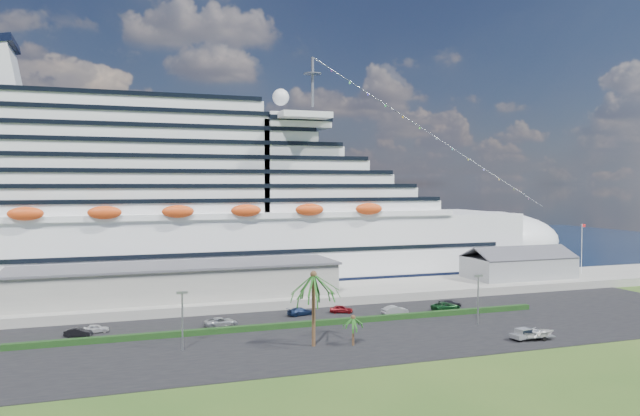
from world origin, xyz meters
name	(u,v)px	position (x,y,z in m)	size (l,w,h in m)	color
ground	(389,348)	(0.00, 0.00, 0.00)	(420.00, 420.00, 0.00)	#294D19
asphalt_lot	(359,330)	(0.00, 11.00, 0.06)	(140.00, 38.00, 0.12)	black
wharf	(304,295)	(0.00, 40.00, 0.90)	(240.00, 20.00, 1.80)	gray
water	(223,253)	(0.00, 130.00, 0.01)	(420.00, 160.00, 0.02)	black
cruise_ship	(181,213)	(-21.53, 64.00, 16.69)	(191.00, 38.00, 54.00)	silver
terminal_building	(178,281)	(-25.00, 40.00, 5.01)	(61.00, 15.00, 6.30)	gray
port_shed	(518,266)	(52.00, 40.00, 4.40)	(24.00, 12.31, 7.37)	gray
flagpole	(582,247)	(70.04, 40.00, 8.27)	(1.08, 0.16, 12.00)	silver
hedge	(302,324)	(-8.00, 16.00, 0.57)	(88.00, 1.10, 0.90)	black
lamp_post_left	(182,313)	(-28.00, 8.00, 5.34)	(1.60, 0.35, 8.27)	gray
lamp_post_right	(478,293)	(20.00, 8.00, 5.34)	(1.60, 0.35, 8.27)	gray
palm_tall	(314,283)	(-10.00, 4.00, 9.20)	(8.82, 8.82, 11.13)	#47301E
palm_short	(353,321)	(-4.50, 2.50, 3.67)	(3.53, 3.53, 4.56)	#47301E
parked_car_0	(96,328)	(-39.50, 22.88, 0.77)	(1.53, 3.80, 1.29)	silver
parked_car_1	(78,332)	(-42.08, 20.98, 0.79)	(1.41, 4.06, 1.34)	black
parked_car_2	(221,322)	(-20.37, 20.51, 0.87)	(2.48, 5.38, 1.49)	#999DA2
parked_car_3	(301,311)	(-5.49, 24.56, 0.83)	(1.99, 4.90, 1.42)	#111F3E
parked_car_4	(341,309)	(2.07, 24.16, 0.84)	(1.69, 4.21, 1.43)	maroon
parked_car_5	(395,310)	(10.53, 19.59, 0.90)	(1.65, 4.73, 1.56)	#94969B
parked_car_6	(446,306)	(21.02, 19.87, 0.89)	(2.56, 5.55, 1.54)	#0E3B18
parked_car_7	(450,303)	(23.60, 22.83, 0.75)	(1.78, 4.37, 1.27)	black
pickup_truck	(526,333)	(21.08, -3.06, 1.08)	(5.15, 2.49, 1.74)	black
boat_trailer	(538,332)	(22.72, -3.68, 1.28)	(6.21, 4.33, 1.75)	gray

